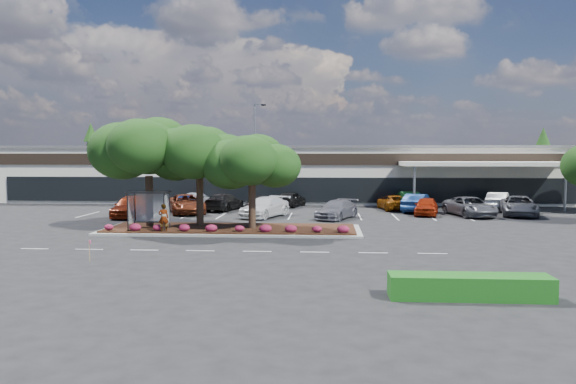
# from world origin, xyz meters

# --- Properties ---
(ground) EXTENTS (160.00, 160.00, 0.00)m
(ground) POSITION_xyz_m (0.00, 0.00, 0.00)
(ground) COLOR black
(ground) RESTS_ON ground
(retail_store) EXTENTS (80.40, 25.20, 6.25)m
(retail_store) POSITION_xyz_m (0.06, 33.91, 3.15)
(retail_store) COLOR silver
(retail_store) RESTS_ON ground
(landscape_island) EXTENTS (18.00, 6.00, 0.26)m
(landscape_island) POSITION_xyz_m (-2.00, 4.00, 0.12)
(landscape_island) COLOR gray
(landscape_island) RESTS_ON ground
(lane_markings) EXTENTS (33.12, 20.06, 0.01)m
(lane_markings) POSITION_xyz_m (-0.14, 10.42, 0.01)
(lane_markings) COLOR silver
(lane_markings) RESTS_ON ground
(shrub_row) EXTENTS (17.00, 0.80, 0.50)m
(shrub_row) POSITION_xyz_m (-2.00, 1.90, 0.51)
(shrub_row) COLOR #9A2041
(shrub_row) RESTS_ON landscape_island
(bus_shelter) EXTENTS (2.75, 1.55, 2.59)m
(bus_shelter) POSITION_xyz_m (-7.50, 2.95, 2.31)
(bus_shelter) COLOR black
(bus_shelter) RESTS_ON landscape_island
(island_tree_west) EXTENTS (7.20, 7.20, 7.89)m
(island_tree_west) POSITION_xyz_m (-8.00, 4.50, 4.21)
(island_tree_west) COLOR #173B0F
(island_tree_west) RESTS_ON landscape_island
(island_tree_mid) EXTENTS (6.60, 6.60, 7.32)m
(island_tree_mid) POSITION_xyz_m (-4.50, 5.20, 3.92)
(island_tree_mid) COLOR #173B0F
(island_tree_mid) RESTS_ON landscape_island
(island_tree_east) EXTENTS (5.80, 5.80, 6.50)m
(island_tree_east) POSITION_xyz_m (-0.50, 3.70, 3.51)
(island_tree_east) COLOR #173B0F
(island_tree_east) RESTS_ON landscape_island
(hedge_south_east) EXTENTS (6.00, 1.30, 0.90)m
(hedge_south_east) POSITION_xyz_m (10.00, -13.50, 0.45)
(hedge_south_east) COLOR #134D13
(hedge_south_east) RESTS_ON ground
(conifer_north_west) EXTENTS (4.40, 4.40, 10.00)m
(conifer_north_west) POSITION_xyz_m (-30.00, 46.00, 5.00)
(conifer_north_west) COLOR #173B0F
(conifer_north_west) RESTS_ON ground
(conifer_north_east) EXTENTS (3.96, 3.96, 9.00)m
(conifer_north_east) POSITION_xyz_m (34.00, 44.00, 4.50)
(conifer_north_east) COLOR #173B0F
(conifer_north_east) RESTS_ON ground
(person_waiting) EXTENTS (0.75, 0.58, 1.84)m
(person_waiting) POSITION_xyz_m (-6.16, 1.70, 1.18)
(person_waiting) COLOR #594C47
(person_waiting) RESTS_ON landscape_island
(light_pole) EXTENTS (1.43, 0.63, 10.69)m
(light_pole) POSITION_xyz_m (-2.84, 24.32, 4.76)
(light_pole) COLOR gray
(light_pole) RESTS_ON ground
(survey_stake) EXTENTS (0.07, 0.14, 1.09)m
(survey_stake) POSITION_xyz_m (-7.28, -7.39, 0.70)
(survey_stake) COLOR tan
(survey_stake) RESTS_ON ground
(car_0) EXTENTS (3.00, 4.18, 1.32)m
(car_0) POSITION_xyz_m (-13.07, 14.88, 0.66)
(car_0) COLOR #57565E
(car_0) RESTS_ON ground
(car_1) EXTENTS (2.95, 5.96, 1.66)m
(car_1) POSITION_xyz_m (-12.12, 11.94, 0.83)
(car_1) COLOR maroon
(car_1) RESTS_ON ground
(car_2) EXTENTS (4.97, 6.83, 1.72)m
(car_2) POSITION_xyz_m (-7.98, 14.93, 0.86)
(car_2) COLOR #632813
(car_2) RESTS_ON ground
(car_3) EXTENTS (2.60, 5.15, 1.68)m
(car_3) POSITION_xyz_m (-1.51, 15.43, 0.84)
(car_3) COLOR black
(car_3) RESTS_ON ground
(car_4) EXTENTS (4.51, 6.33, 1.70)m
(car_4) POSITION_xyz_m (-0.61, 12.60, 0.85)
(car_4) COLOR white
(car_4) RESTS_ON ground
(car_5) EXTENTS (4.17, 5.76, 1.55)m
(car_5) POSITION_xyz_m (5.48, 11.80, 0.78)
(car_5) COLOR slate
(car_5) RESTS_ON ground
(car_6) EXTENTS (2.90, 4.99, 1.60)m
(car_6) POSITION_xyz_m (13.37, 15.00, 0.80)
(car_6) COLOR #99230A
(car_6) RESTS_ON ground
(car_7) EXTENTS (4.05, 6.46, 1.66)m
(car_7) POSITION_xyz_m (17.02, 14.56, 0.83)
(car_7) COLOR #57585E
(car_7) RESTS_ON ground
(car_8) EXTENTS (4.16, 6.67, 1.72)m
(car_8) POSITION_xyz_m (21.33, 15.15, 0.86)
(car_8) COLOR #58595F
(car_8) RESTS_ON ground
(car_9) EXTENTS (2.13, 4.73, 1.58)m
(car_9) POSITION_xyz_m (-9.07, 19.04, 0.79)
(car_9) COLOR navy
(car_9) RESTS_ON ground
(car_10) EXTENTS (3.03, 5.33, 1.46)m
(car_10) POSITION_xyz_m (-8.53, 21.47, 0.73)
(car_10) COLOR silver
(car_10) RESTS_ON ground
(car_11) EXTENTS (3.43, 5.94, 1.62)m
(car_11) POSITION_xyz_m (-5.07, 17.81, 0.81)
(car_11) COLOR black
(car_11) RESTS_ON ground
(car_12) EXTENTS (3.22, 5.04, 1.60)m
(car_12) POSITION_xyz_m (1.04, 21.78, 0.80)
(car_12) COLOR black
(car_12) RESTS_ON ground
(car_14) EXTENTS (3.02, 5.37, 1.42)m
(car_14) POSITION_xyz_m (11.02, 19.52, 0.71)
(car_14) COLOR #834109
(car_14) RESTS_ON ground
(car_15) EXTENTS (2.62, 5.16, 1.62)m
(car_15) POSITION_xyz_m (12.71, 22.15, 0.81)
(car_15) COLOR #154B1F
(car_15) RESTS_ON ground
(car_16) EXTENTS (3.68, 5.49, 1.71)m
(car_16) POSITION_xyz_m (13.01, 17.53, 0.86)
(car_16) COLOR navy
(car_16) RESTS_ON ground
(car_17) EXTENTS (3.69, 5.41, 1.69)m
(car_17) POSITION_xyz_m (21.21, 20.56, 0.84)
(car_17) COLOR silver
(car_17) RESTS_ON ground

